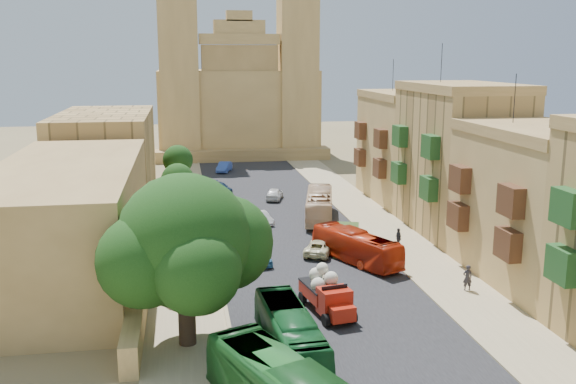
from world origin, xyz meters
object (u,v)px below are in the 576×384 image
object	(u,v)px
pedestrian_c	(398,238)
car_cream	(320,247)
ficus_tree	(186,245)
bus_cream_east	(319,205)
street_tree_a	(177,246)
street_tree_c	(178,180)
car_dkblue	(220,188)
car_blue_b	(224,167)
street_tree_d	(178,160)
bus_green_north	(290,334)
red_truck	(327,293)
car_white_b	(274,194)
bus_red_east	(356,247)
pedestrian_a	(467,278)
car_white_a	(261,218)
church	(237,97)
olive_pickup	(346,240)
car_blue_a	(259,255)
street_tree_b	(177,205)

from	to	relation	value
pedestrian_c	car_cream	bearing A→B (deg)	-87.18
ficus_tree	bus_cream_east	bearing A→B (deg)	63.43
street_tree_a	car_cream	bearing A→B (deg)	32.75
street_tree_c	car_dkblue	size ratio (longest dim) A/B	1.32
car_dkblue	street_tree_a	bearing A→B (deg)	-123.03
street_tree_c	car_blue_b	xyz separation A→B (m)	(6.44, 24.21, -2.84)
street_tree_d	bus_green_north	distance (m)	47.08
bus_green_north	red_truck	bearing A→B (deg)	56.10
street_tree_c	bus_green_north	bearing A→B (deg)	-80.17
car_cream	car_blue_b	xyz separation A→B (m)	(-5.13, 40.77, 0.10)
bus_green_north	car_white_b	size ratio (longest dim) A/B	2.37
street_tree_c	bus_green_north	world-z (taller)	street_tree_c
red_truck	pedestrian_c	world-z (taller)	red_truck
street_tree_d	car_blue_b	xyz separation A→B (m)	(6.44, 12.21, -3.07)
bus_red_east	car_white_b	size ratio (longest dim) A/B	2.24
ficus_tree	street_tree_d	bearing A→B (deg)	90.77
car_white_b	pedestrian_a	distance (m)	32.66
car_cream	pedestrian_c	xyz separation A→B (m)	(7.08, 0.72, 0.25)
street_tree_d	car_cream	world-z (taller)	street_tree_d
street_tree_a	bus_green_north	distance (m)	12.39
street_tree_d	car_dkblue	bearing A→B (deg)	-21.66
red_truck	car_white_a	size ratio (longest dim) A/B	1.54
church	olive_pickup	bearing A→B (deg)	-86.10
car_blue_a	pedestrian_a	bearing A→B (deg)	-37.79
bus_green_north	pedestrian_a	bearing A→B (deg)	26.45
ficus_tree	car_white_b	bearing A→B (deg)	74.36
car_dkblue	pedestrian_a	xyz separation A→B (m)	(15.00, -36.58, 0.35)
street_tree_c	car_cream	bearing A→B (deg)	-55.04
church	street_tree_d	bearing A→B (deg)	-108.09
olive_pickup	car_dkblue	world-z (taller)	olive_pickup
car_cream	ficus_tree	bearing A→B (deg)	78.00
car_dkblue	car_white_b	distance (m)	7.87
pedestrian_c	car_white_a	bearing A→B (deg)	-136.42
street_tree_a	red_truck	distance (m)	10.77
bus_green_north	pedestrian_a	world-z (taller)	bus_green_north
pedestrian_c	pedestrian_a	bearing A→B (deg)	4.15
church	bus_cream_east	xyz separation A→B (m)	(4.00, -47.79, -8.03)
red_truck	car_white_b	world-z (taller)	red_truck
street_tree_c	pedestrian_c	xyz separation A→B (m)	(18.65, -15.83, -2.69)
church	car_white_b	bearing A→B (deg)	-88.65
ficus_tree	pedestrian_c	distance (m)	24.75
street_tree_b	olive_pickup	size ratio (longest dim) A/B	1.05
pedestrian_c	church	bearing A→B (deg)	-174.61
car_blue_b	street_tree_c	bearing A→B (deg)	-88.37
olive_pickup	bus_red_east	world-z (taller)	bus_red_east
car_blue_a	car_dkblue	xyz separation A→B (m)	(-1.30, 28.13, -0.08)
church	red_truck	distance (m)	71.97
street_tree_b	olive_pickup	distance (m)	14.80
car_cream	car_blue_a	bearing A→B (deg)	39.96
church	car_blue_a	world-z (taller)	church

